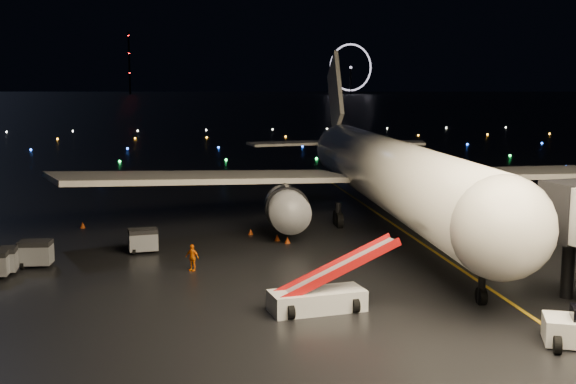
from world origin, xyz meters
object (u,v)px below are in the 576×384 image
Objects in this scene: belt_loader at (317,278)px; baggage_cart_0 at (143,241)px; baggage_cart_3 at (0,261)px; airliner at (380,133)px; crew_c at (192,258)px; baggage_cart_1 at (36,254)px.

baggage_cart_0 is at bearing 113.60° from belt_loader.
baggage_cart_3 is at bearing 141.04° from belt_loader.
airliner reaches higher than baggage_cart_3.
baggage_cart_0 is (-3.37, 5.52, -0.02)m from crew_c.
crew_c is at bearing -67.52° from baggage_cart_0.
airliner is at bearing 21.82° from baggage_cart_3.
belt_loader is 3.61× the size of baggage_cart_1.
belt_loader is at bearing -18.76° from crew_c.
baggage_cart_3 is at bearing -136.76° from baggage_cart_1.
baggage_cart_3 is at bearing -148.12° from crew_c.
crew_c is 0.85× the size of baggage_cart_1.
airliner reaches higher than crew_c.
crew_c is 10.36m from baggage_cart_1.
crew_c reaches higher than baggage_cart_3.
baggage_cart_0 is at bearing -154.43° from airliner.
belt_loader is at bearing -65.39° from baggage_cart_0.
baggage_cart_0 is 1.01× the size of baggage_cart_3.
airliner reaches higher than baggage_cart_1.
airliner is 27.71× the size of baggage_cart_3.
baggage_cart_1 is 2.38m from baggage_cart_3.
airliner is 26.75× the size of baggage_cart_1.
airliner is 7.41× the size of belt_loader.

